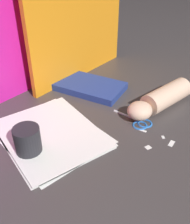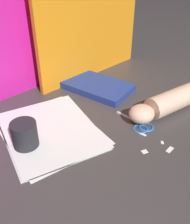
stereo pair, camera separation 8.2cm
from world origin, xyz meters
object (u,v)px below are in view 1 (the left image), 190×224
object	(u,v)px
book_closed	(90,86)
scissors	(138,120)
paper_stack	(50,134)
mug	(28,141)
hand_forearm	(160,99)

from	to	relation	value
book_closed	scissors	size ratio (longest dim) A/B	2.01
book_closed	scissors	bearing A→B (deg)	-92.30
paper_stack	mug	xyz separation A→B (m)	(-0.09, -0.03, 0.04)
book_closed	scissors	distance (m)	0.28
paper_stack	mug	size ratio (longest dim) A/B	4.12
mug	scissors	bearing A→B (deg)	-15.01
paper_stack	book_closed	xyz separation A→B (m)	(0.28, 0.15, 0.01)
hand_forearm	mug	size ratio (longest dim) A/B	3.37
hand_forearm	mug	xyz separation A→B (m)	(-0.47, 0.09, 0.00)
book_closed	mug	world-z (taller)	mug
scissors	hand_forearm	xyz separation A→B (m)	(0.12, 0.01, 0.03)
paper_stack	scissors	bearing A→B (deg)	-25.22
hand_forearm	mug	distance (m)	0.48
mug	book_closed	bearing A→B (deg)	26.25
paper_stack	mug	bearing A→B (deg)	-160.35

